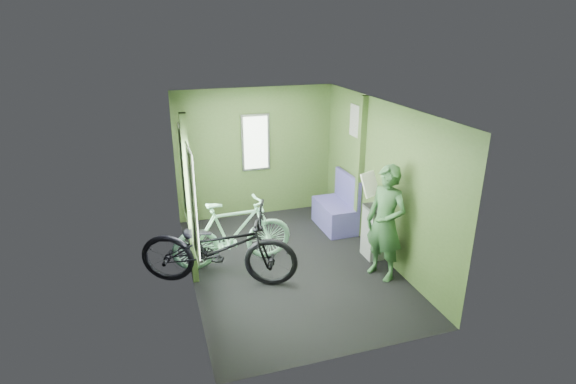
# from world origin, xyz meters

# --- Properties ---
(room) EXTENTS (4.00, 4.02, 2.31)m
(room) POSITION_xyz_m (-0.04, 0.04, 1.44)
(room) COLOR black
(room) RESTS_ON ground
(bicycle_black) EXTENTS (2.25, 1.53, 1.16)m
(bicycle_black) POSITION_xyz_m (-1.05, -0.19, 0.00)
(bicycle_black) COLOR black
(bicycle_black) RESTS_ON ground
(bicycle_mint) EXTENTS (1.76, 0.71, 1.10)m
(bicycle_mint) POSITION_xyz_m (-0.77, 0.23, 0.00)
(bicycle_mint) COLOR #7DC299
(bicycle_mint) RESTS_ON ground
(passenger) EXTENTS (0.59, 0.74, 1.60)m
(passenger) POSITION_xyz_m (1.13, -0.66, 0.80)
(passenger) COLOR #305932
(passenger) RESTS_ON ground
(waste_box) EXTENTS (0.24, 0.33, 0.81)m
(waste_box) POSITION_xyz_m (1.26, -0.12, 0.41)
(waste_box) COLOR gray
(waste_box) RESTS_ON ground
(bench_seat) EXTENTS (0.51, 0.90, 0.95)m
(bench_seat) POSITION_xyz_m (1.15, 0.99, 0.28)
(bench_seat) COLOR navy
(bench_seat) RESTS_ON ground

